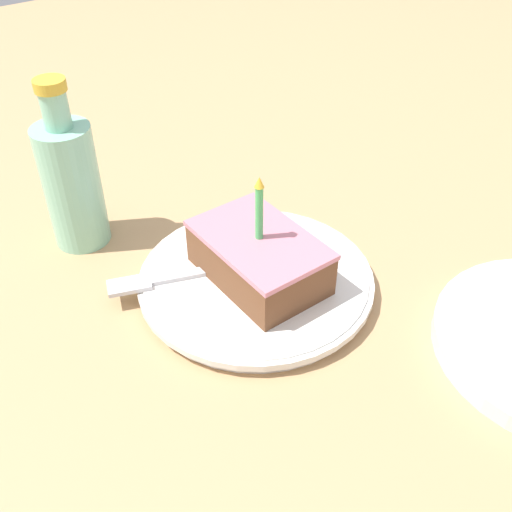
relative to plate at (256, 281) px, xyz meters
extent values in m
cube|color=tan|center=(-0.02, -0.01, -0.03)|extent=(2.40, 2.40, 0.04)
cylinder|color=white|center=(0.00, 0.00, 0.00)|extent=(0.24, 0.24, 0.02)
cylinder|color=white|center=(0.00, 0.00, 0.00)|extent=(0.25, 0.25, 0.01)
cube|color=brown|center=(0.00, 0.00, 0.03)|extent=(0.09, 0.14, 0.05)
cube|color=#D17A8C|center=(0.00, 0.00, 0.06)|extent=(0.09, 0.14, 0.01)
cylinder|color=#4CBF66|center=(0.00, 0.00, 0.09)|extent=(0.01, 0.01, 0.06)
cone|color=yellow|center=(0.00, 0.00, 0.13)|extent=(0.01, 0.01, 0.01)
cube|color=silver|center=(-0.04, 0.04, 0.01)|extent=(0.11, 0.05, 0.00)
cube|color=silver|center=(-0.12, 0.06, 0.01)|extent=(0.05, 0.04, 0.00)
cylinder|color=#8CD1B2|center=(-0.11, 0.20, 0.06)|extent=(0.06, 0.06, 0.15)
cylinder|color=#8CD1B2|center=(-0.11, 0.20, 0.16)|extent=(0.03, 0.03, 0.04)
cylinder|color=gold|center=(-0.11, 0.20, 0.18)|extent=(0.03, 0.03, 0.01)
camera|label=1|loc=(-0.29, -0.39, 0.42)|focal=42.00mm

